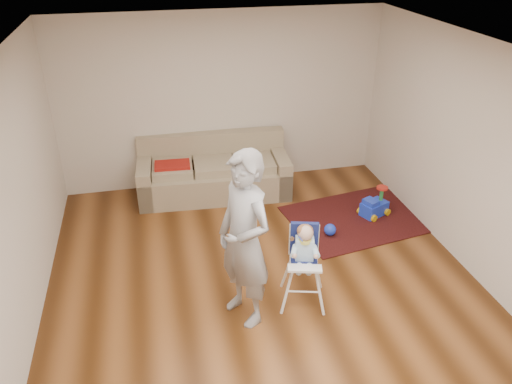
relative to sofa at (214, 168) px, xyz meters
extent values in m
plane|color=#44240D|center=(0.24, -2.30, -0.44)|extent=(5.50, 5.50, 0.00)
cube|color=beige|center=(0.24, 0.45, 0.91)|extent=(5.00, 0.04, 2.70)
cube|color=beige|center=(-2.26, -2.30, 0.91)|extent=(0.04, 5.50, 2.70)
cube|color=beige|center=(2.74, -2.30, 0.91)|extent=(0.04, 5.50, 2.70)
cube|color=white|center=(0.24, -2.30, 2.26)|extent=(5.00, 5.50, 0.04)
cube|color=maroon|center=(-0.62, -0.05, 0.14)|extent=(0.54, 0.37, 0.04)
cube|color=black|center=(1.89, -1.21, -0.44)|extent=(2.09, 1.70, 0.02)
sphere|color=blue|center=(1.35, -1.55, -0.35)|extent=(0.16, 0.16, 0.16)
cylinder|color=blue|center=(0.53, -2.81, 0.44)|extent=(0.04, 0.12, 0.01)
imported|color=#97979A|center=(-0.09, -2.81, 0.52)|extent=(0.73, 0.84, 1.93)
camera|label=1|loc=(-0.89, -6.88, 3.33)|focal=35.00mm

